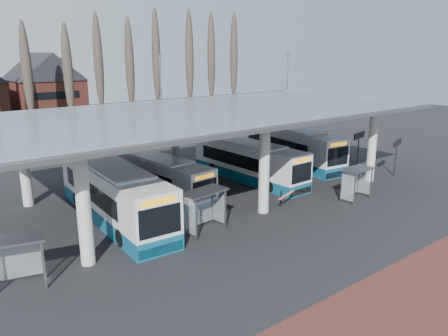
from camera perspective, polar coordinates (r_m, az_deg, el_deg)
ground at (r=27.77m, az=8.67°, el=-7.13°), size 140.00×140.00×0.00m
station_canopy at (r=32.10m, az=-1.38°, el=6.56°), size 32.00×16.00×6.34m
poplar_row at (r=53.96m, az=-17.85°, el=12.54°), size 45.10×1.10×14.50m
lamp_post_b at (r=50.39m, az=-8.21°, el=9.04°), size 0.80×0.16×10.17m
lamp_post_c at (r=54.29m, az=8.18°, el=9.46°), size 0.80×0.16×10.17m
bus_0 at (r=28.40m, az=-14.24°, el=-3.32°), size 3.41×12.95×3.56m
bus_1 at (r=32.59m, az=-8.94°, el=-1.15°), size 3.45×11.09×3.03m
bus_2 at (r=36.42m, az=3.14°, el=0.85°), size 2.76×11.58×3.20m
bus_3 at (r=42.16m, az=8.52°, el=2.82°), size 4.16×12.75×3.48m
shelter_0 at (r=21.79m, az=-25.70°, el=-9.85°), size 2.84×1.90×2.42m
shelter_1 at (r=25.64m, az=-2.76°, el=-4.40°), size 2.94×1.76×2.57m
shelter_2 at (r=32.45m, az=16.80°, el=-1.12°), size 2.65×1.46×2.39m
info_sign_0 at (r=39.76m, az=21.65°, el=2.73°), size 2.10×0.69×3.19m
info_sign_1 at (r=41.52m, az=17.21°, el=3.74°), size 2.20×0.63×3.32m
barrier at (r=30.08m, az=8.01°, el=-3.61°), size 2.13×0.94×1.11m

